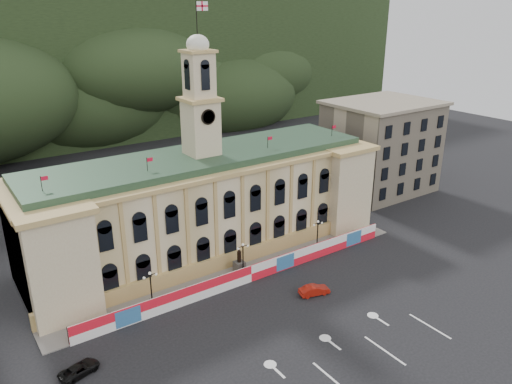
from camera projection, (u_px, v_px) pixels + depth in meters
ground at (322, 336)px, 58.75m from camera, size 260.00×260.00×0.00m
lane_markings at (353, 359)px, 54.90m from camera, size 26.00×10.00×0.02m
hill_ridge at (46, 67)px, 145.76m from camera, size 230.00×80.00×64.00m
city_hall at (205, 202)px, 77.24m from camera, size 56.20×17.60×37.10m
side_building_right at (381, 146)px, 102.15m from camera, size 21.00×17.00×18.60m
hoarding_fence at (251, 273)px, 69.93m from camera, size 50.00×0.44×2.50m
pavement at (240, 273)px, 72.38m from camera, size 56.00×5.50×0.16m
statue at (239, 265)px, 72.18m from camera, size 1.40×1.40×3.72m
lamp_left at (151, 286)px, 63.29m from camera, size 1.96×0.44×5.15m
lamp_center at (243, 257)px, 70.74m from camera, size 1.96×0.44×5.15m
lamp_right at (318, 233)px, 78.20m from camera, size 1.96×0.44×5.15m
red_sedan at (314, 290)px, 66.86m from camera, size 3.52×4.92×1.38m
black_suv at (79, 369)px, 52.46m from camera, size 4.18×5.34×1.20m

